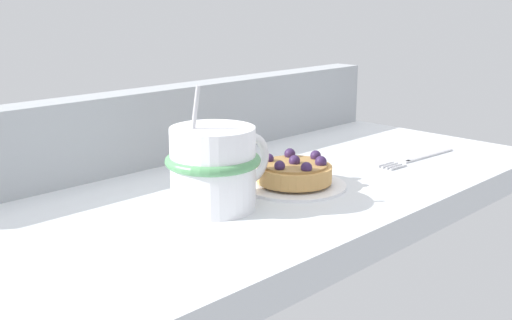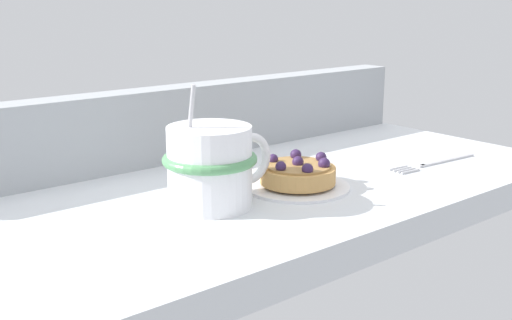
{
  "view_description": "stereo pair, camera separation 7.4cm",
  "coord_description": "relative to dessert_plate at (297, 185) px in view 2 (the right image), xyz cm",
  "views": [
    {
      "loc": [
        -54.91,
        -54.37,
        23.49
      ],
      "look_at": [
        -3.97,
        -3.66,
        4.53
      ],
      "focal_mm": 44.09,
      "sensor_mm": 36.0,
      "label": 1
    },
    {
      "loc": [
        -49.41,
        -59.36,
        23.49
      ],
      "look_at": [
        -3.97,
        -3.66,
        4.53
      ],
      "focal_mm": 44.09,
      "sensor_mm": 36.0,
      "label": 2
    }
  ],
  "objects": [
    {
      "name": "raspberry_tart",
      "position": [
        0.04,
        -0.02,
        1.64
      ],
      "size": [
        9.51,
        9.51,
        3.44
      ],
      "color": "tan",
      "rests_on": "dessert_plate"
    },
    {
      "name": "coffee_mug",
      "position": [
        -12.37,
        1.06,
        4.47
      ],
      "size": [
        14.21,
        10.76,
        14.26
      ],
      "color": "white",
      "rests_on": "ground_plane"
    },
    {
      "name": "dessert_plate",
      "position": [
        0.0,
        0.0,
        0.0
      ],
      "size": [
        13.19,
        13.19,
        0.68
      ],
      "color": "white",
      "rests_on": "ground_plane"
    },
    {
      "name": "window_rail_back",
      "position": [
        -2.32,
        21.99,
        5.02
      ],
      "size": [
        84.54,
        4.79,
        10.67
      ],
      "primitive_type": "cube",
      "color": "#9EA3A8",
      "rests_on": "ground_plane"
    },
    {
      "name": "ground_plane",
      "position": [
        -2.32,
        4.19,
        -2.23
      ],
      "size": [
        86.27,
        40.4,
        3.82
      ],
      "primitive_type": "cube",
      "color": "silver"
    },
    {
      "name": "dessert_fork",
      "position": [
        22.86,
        -4.12,
        -0.02
      ],
      "size": [
        16.53,
        2.81,
        0.6
      ],
      "color": "#B7B7BC",
      "rests_on": "ground_plane"
    }
  ]
}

